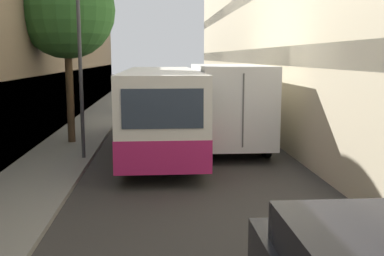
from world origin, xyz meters
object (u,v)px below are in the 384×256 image
at_px(box_truck, 226,103).
at_px(street_tree_left, 66,10).
at_px(bus, 161,108).
at_px(panel_van, 149,94).

height_order(box_truck, street_tree_left, street_tree_left).
bearing_deg(street_tree_left, box_truck, -3.03).
xyz_separation_m(bus, box_truck, (2.50, 1.01, 0.08)).
relative_size(box_truck, panel_van, 1.88).
height_order(box_truck, panel_van, box_truck).
height_order(bus, box_truck, box_truck).
bearing_deg(bus, street_tree_left, 159.18).
relative_size(bus, box_truck, 1.30).
distance_m(bus, box_truck, 2.70).
bearing_deg(panel_van, bus, -86.78).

